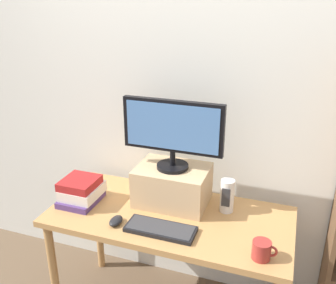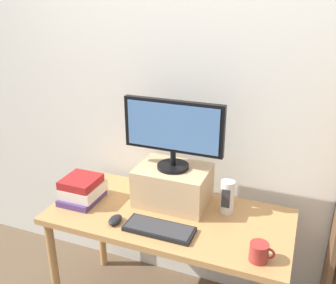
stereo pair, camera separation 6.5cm
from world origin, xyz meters
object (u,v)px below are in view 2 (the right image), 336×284
(keyboard, at_px, (159,229))
(desk_speaker, at_px, (227,197))
(coffee_mug, at_px, (259,252))
(book_stack, at_px, (82,189))
(computer_mouse, at_px, (115,220))
(desk, at_px, (169,227))
(riser_box, at_px, (173,185))
(computer_monitor, at_px, (173,130))

(keyboard, relative_size, desk_speaker, 1.89)
(coffee_mug, bearing_deg, book_stack, 171.10)
(keyboard, height_order, computer_mouse, computer_mouse)
(computer_mouse, relative_size, book_stack, 0.41)
(desk, height_order, keyboard, keyboard)
(computer_mouse, height_order, desk_speaker, desk_speaker)
(book_stack, relative_size, desk_speaker, 1.27)
(riser_box, xyz_separation_m, coffee_mug, (0.57, -0.35, -0.07))
(riser_box, xyz_separation_m, computer_monitor, (0.00, -0.00, 0.35))
(desk, xyz_separation_m, keyboard, (0.01, -0.17, 0.10))
(desk_speaker, bearing_deg, book_stack, -167.55)
(riser_box, distance_m, computer_mouse, 0.40)
(computer_mouse, bearing_deg, desk, 37.51)
(keyboard, xyz_separation_m, book_stack, (-0.56, 0.12, 0.06))
(computer_monitor, relative_size, desk_speaker, 2.95)
(desk, xyz_separation_m, computer_monitor, (-0.03, 0.13, 0.55))
(coffee_mug, bearing_deg, computer_mouse, 178.06)
(desk, distance_m, keyboard, 0.20)
(computer_monitor, bearing_deg, desk, -78.55)
(computer_mouse, xyz_separation_m, desk_speaker, (0.54, 0.33, 0.08))
(computer_monitor, distance_m, book_stack, 0.67)
(riser_box, distance_m, book_stack, 0.55)
(desk, distance_m, desk_speaker, 0.38)
(riser_box, distance_m, computer_monitor, 0.35)
(riser_box, distance_m, coffee_mug, 0.67)
(keyboard, relative_size, computer_mouse, 3.61)
(desk, bearing_deg, computer_monitor, 101.45)
(computer_mouse, distance_m, coffee_mug, 0.79)
(book_stack, distance_m, desk_speaker, 0.87)
(computer_monitor, bearing_deg, coffee_mug, -31.42)
(coffee_mug, bearing_deg, riser_box, 148.47)
(computer_monitor, bearing_deg, computer_mouse, -124.26)
(keyboard, height_order, book_stack, book_stack)
(desk, relative_size, desk_speaker, 6.96)
(computer_monitor, relative_size, book_stack, 2.33)
(computer_mouse, bearing_deg, keyboard, 4.15)
(riser_box, xyz_separation_m, book_stack, (-0.52, -0.18, -0.04))
(desk_speaker, bearing_deg, computer_mouse, -148.77)
(computer_monitor, xyz_separation_m, book_stack, (-0.52, -0.18, -0.39))
(coffee_mug, relative_size, desk_speaker, 0.61)
(computer_monitor, bearing_deg, keyboard, -82.98)
(coffee_mug, height_order, desk_speaker, desk_speaker)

